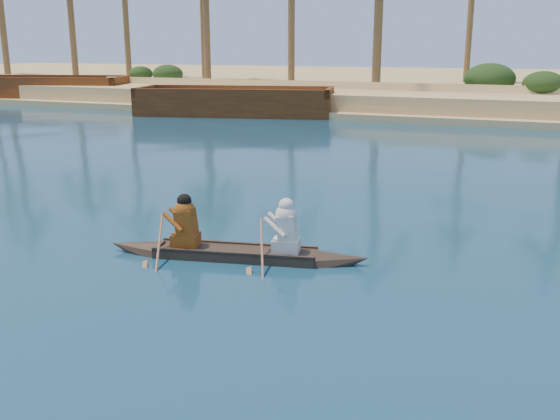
% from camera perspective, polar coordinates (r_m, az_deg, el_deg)
% --- Properties ---
extents(ground, '(160.00, 160.00, 0.00)m').
position_cam_1_polar(ground, '(12.85, -1.47, -3.20)').
color(ground, '#0B344B').
rests_on(ground, ground).
extents(sandy_embankment, '(150.00, 51.00, 1.50)m').
position_cam_1_polar(sandy_embankment, '(58.34, 18.20, 10.62)').
color(sandy_embankment, '#DAC87B').
rests_on(sandy_embankment, ground).
extents(shrub_cluster, '(100.00, 6.00, 2.40)m').
position_cam_1_polar(shrub_cluster, '(43.02, 16.37, 10.46)').
color(shrub_cluster, '#183312').
rests_on(shrub_cluster, ground).
extents(canoe, '(5.14, 1.76, 1.41)m').
position_cam_1_polar(canoe, '(12.01, -4.12, -3.16)').
color(canoe, '#36271D').
rests_on(canoe, ground).
extents(barge_left, '(13.80, 8.07, 2.18)m').
position_cam_1_polar(barge_left, '(50.40, -21.18, 10.11)').
color(barge_left, brown).
rests_on(barge_left, ground).
extents(barge_mid, '(12.07, 6.51, 1.91)m').
position_cam_1_polar(barge_mid, '(37.77, -4.11, 9.68)').
color(barge_mid, brown).
rests_on(barge_mid, ground).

